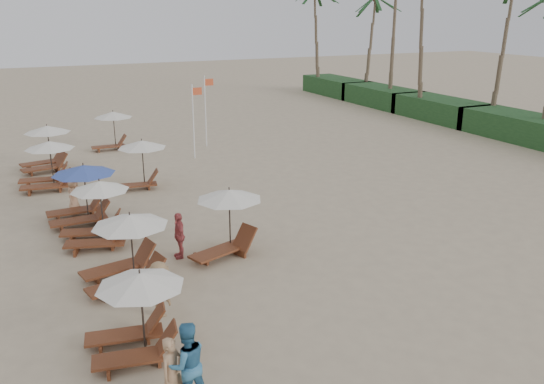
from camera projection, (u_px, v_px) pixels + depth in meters
name	position (u px, v px, depth m)	size (l,w,h in m)	color
ground	(357.00, 319.00, 15.38)	(160.00, 160.00, 0.00)	tan
shrub_hedge	(521.00, 127.00, 36.59)	(3.20, 53.00, 1.60)	#193D1C
lounger_station_1	(133.00, 316.00, 13.52)	(2.50, 2.11, 2.09)	brown
lounger_station_2	(123.00, 252.00, 17.07)	(2.79, 2.40, 2.18)	brown
lounger_station_3	(94.00, 217.00, 20.00)	(2.58, 2.50, 2.30)	brown
lounger_station_4	(79.00, 195.00, 22.12)	(2.79, 2.41, 2.27)	brown
lounger_station_5	(45.00, 167.00, 26.32)	(2.74, 2.31, 2.22)	brown
lounger_station_6	(44.00, 150.00, 29.33)	(2.77, 2.35, 2.31)	brown
inland_station_0	(225.00, 219.00, 19.01)	(2.88, 2.30, 2.22)	brown
inland_station_1	(139.00, 159.00, 26.25)	(2.67, 2.24, 2.22)	brown
inland_station_2	(111.00, 126.00, 33.68)	(2.65, 2.24, 2.22)	brown
beachgoer_near	(172.00, 373.00, 11.77)	(0.58, 0.38, 1.60)	tan
beachgoer_mid_a	(187.00, 364.00, 11.84)	(0.91, 0.71, 1.87)	teal
beachgoer_mid_b	(160.00, 289.00, 15.35)	(1.01, 0.58, 1.56)	olive
beachgoer_far_a	(179.00, 235.00, 18.98)	(0.93, 0.39, 1.58)	#B14648
beachgoer_far_b	(74.00, 195.00, 23.19)	(0.74, 0.48, 1.51)	tan
flag_pole_near	(194.00, 118.00, 31.40)	(0.59, 0.08, 4.12)	silver
flag_pole_far	(206.00, 107.00, 34.19)	(0.60, 0.08, 4.26)	silver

